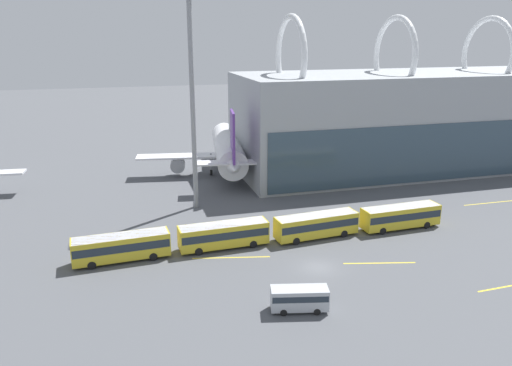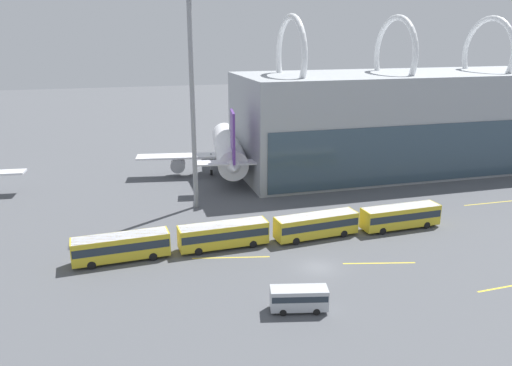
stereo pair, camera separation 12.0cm
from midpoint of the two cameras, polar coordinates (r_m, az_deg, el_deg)
The scene contains 12 objects.
ground_plane at distance 60.63m, azimuth 7.13°, elevation -9.56°, with size 440.00×440.00×0.00m, color #515459.
airliner_at_gate_far at distance 98.34m, azimuth -3.14°, elevation 3.86°, with size 35.51×33.99×14.27m.
airliner_parked_remote at distance 125.94m, azimuth 19.86°, elevation 6.05°, with size 30.67×32.41×15.17m.
shuttle_bus_0 at distance 63.33m, azimuth -15.11°, elevation -6.95°, with size 11.75×3.50×3.26m.
shuttle_bus_1 at distance 64.81m, azimuth -3.68°, elevation -5.81°, with size 11.71×3.30×3.26m.
shuttle_bus_2 at distance 68.28m, azimuth 6.95°, elevation -4.70°, with size 11.80×3.78×3.26m.
shuttle_bus_3 at distance 73.86m, azimuth 16.23°, elevation -3.59°, with size 11.71×3.27×3.26m.
service_van_foreground at distance 51.23m, azimuth 4.99°, elevation -12.91°, with size 6.04×3.23×2.47m.
floodlight_mast at distance 76.66m, azimuth -7.28°, elevation 10.65°, with size 2.46×2.46×32.42m.
lane_stripe_0 at distance 63.04m, azimuth 13.96°, elevation -8.88°, with size 8.85×0.25×0.01m, color yellow.
lane_stripe_1 at distance 62.73m, azimuth -2.82°, elevation -8.50°, with size 9.66×0.25×0.01m, color yellow.
lane_stripe_2 at distance 90.92m, azimuth 25.50°, elevation -2.04°, with size 10.99×0.25×0.01m, color yellow.
Camera 2 is at (-21.59, -49.93, 26.75)m, focal length 35.00 mm.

